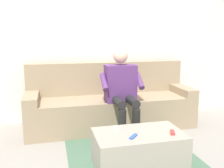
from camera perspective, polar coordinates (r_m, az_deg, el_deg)
ground_plane at (r=3.18m, az=2.86°, el=-13.85°), size 8.00×8.00×0.00m
back_wall at (r=4.06m, az=-1.94°, el=9.38°), size 5.61×0.06×2.45m
couch at (r=3.74m, az=-0.38°, el=-4.65°), size 2.41×0.75×0.94m
coffee_table at (r=2.67m, az=6.08°, el=-14.61°), size 0.91×0.53×0.36m
person_solo_seated at (r=3.32m, az=2.26°, el=-0.76°), size 0.56×0.59×1.16m
remote_red at (r=2.64m, az=13.60°, el=-10.67°), size 0.08×0.12×0.02m
remote_blue at (r=2.48m, az=4.89°, el=-11.83°), size 0.11×0.12×0.02m
remote_white at (r=2.66m, az=1.06°, el=-10.11°), size 0.03×0.12×0.02m
floor_rug at (r=2.89m, az=4.86°, el=-16.46°), size 1.42×1.86×0.01m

